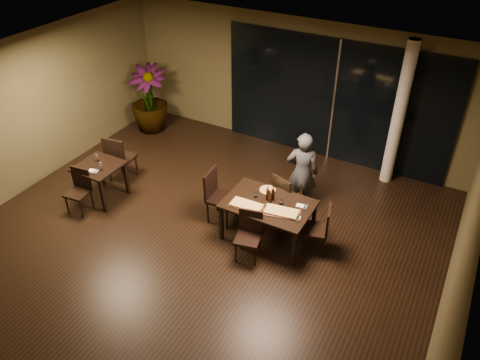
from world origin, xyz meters
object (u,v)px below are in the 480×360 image
Objects in this scene: chair_side_near at (79,188)px; potted_plant at (149,99)px; chair_main_left at (217,193)px; bottle_a at (268,193)px; chair_main_right at (320,227)px; diner at (302,172)px; chair_main_far at (285,195)px; side_table at (99,171)px; bottle_b at (270,197)px; chair_main_near at (249,232)px; main_table at (268,207)px; bottle_c at (273,193)px; chair_side_far at (119,157)px.

chair_side_near is 0.54× the size of potted_plant.
bottle_a is at bearing -90.97° from chair_main_left.
diner is at bearing -156.82° from chair_main_right.
chair_main_far is at bearing 80.45° from bottle_a.
side_table is at bearing -170.07° from bottle_a.
bottle_b reaches higher than chair_main_right.
chair_main_far is 3.45× the size of bottle_a.
side_table is 2.92× the size of bottle_a.
chair_main_right is (1.00, 0.68, 0.01)m from chair_main_near.
chair_main_left is 0.63× the size of diner.
chair_main_left is at bearing 179.25° from bottle_b.
main_table is 0.94m from chair_main_right.
chair_main_near is 3.12× the size of bottle_c.
chair_main_left is 1.04m from bottle_a.
chair_main_left is 3.66× the size of bottle_c.
side_table is at bearing 166.11° from chair_main_near.
chair_main_far is at bearing -20.58° from potted_plant.
bottle_b is at bearing 61.77° from diner.
bottle_c is at bearing 60.97° from diner.
chair_side_far reaches higher than chair_main_far.
chair_main_far is 4.67m from potted_plant.
chair_side_far is at bearing 179.82° from bottle_c.
diner is (1.22, 1.04, 0.24)m from chair_main_left.
diner is (0.17, 1.07, 0.14)m from main_table.
bottle_b reaches higher than chair_main_far.
main_table is 4.89m from potted_plant.
main_table is at bearing 8.37° from side_table.
side_table is 0.91× the size of chair_main_near.
chair_main_far is at bearing 179.98° from chair_side_far.
chair_main_right is at bearing 7.01° from bottle_b.
chair_main_far is 0.90× the size of chair_side_far.
bottle_c is (-0.15, -0.94, 0.07)m from diner.
chair_main_right is at bearing -91.59° from chair_main_left.
diner is at bearing -173.82° from chair_side_far.
potted_plant is 5.95× the size of bottle_a.
chair_side_near is 3.37m from potted_plant.
side_table is at bearing 98.19° from chair_main_left.
chair_main_right is (1.97, 0.10, -0.07)m from chair_main_left.
chair_main_far is 3.87m from chair_side_near.
diner reaches higher than chair_side_near.
bottle_c reaches higher than chair_main_far.
main_table is 5.47× the size of bottle_a.
chair_main_near reaches higher than chair_side_near.
side_table is at bearing -171.50° from bottle_b.
bottle_a is (3.41, -0.05, 0.30)m from chair_side_far.
chair_main_right is 4.40m from chair_side_far.
chair_side_near is 3.66m from bottle_b.
side_table is 3.46m from bottle_b.
side_table is at bearing -171.63° from main_table.
chair_main_near is at bearing 61.47° from diner.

